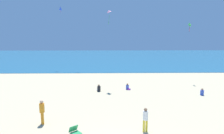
# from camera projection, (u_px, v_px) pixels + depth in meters

# --- Properties ---
(ground_plane) EXTENTS (120.00, 120.00, 0.00)m
(ground_plane) POSITION_uv_depth(u_px,v_px,m) (111.00, 99.00, 19.77)
(ground_plane) COLOR #C6B58C
(ocean_water) EXTENTS (120.00, 60.00, 0.05)m
(ocean_water) POSITION_uv_depth(u_px,v_px,m) (109.00, 57.00, 63.58)
(ocean_water) COLOR #236084
(ocean_water) RESTS_ON ground_plane
(beach_chair_near_camera) EXTENTS (0.89, 0.90, 0.61)m
(beach_chair_near_camera) POSITION_uv_depth(u_px,v_px,m) (75.00, 131.00, 12.28)
(beach_chair_near_camera) COLOR #2D9956
(beach_chair_near_camera) RESTS_ON ground_plane
(person_2) EXTENTS (0.60, 0.64, 0.73)m
(person_2) POSITION_uv_depth(u_px,v_px,m) (128.00, 87.00, 23.22)
(person_2) COLOR blue
(person_2) RESTS_ON ground_plane
(person_4) EXTENTS (0.34, 0.34, 1.62)m
(person_4) POSITION_uv_depth(u_px,v_px,m) (145.00, 118.00, 12.70)
(person_4) COLOR yellow
(person_4) RESTS_ON ground_plane
(person_5) EXTENTS (0.58, 0.68, 0.76)m
(person_5) POSITION_uv_depth(u_px,v_px,m) (202.00, 93.00, 20.94)
(person_5) COLOR blue
(person_5) RESTS_ON ground_plane
(person_6) EXTENTS (0.54, 0.72, 0.81)m
(person_6) POSITION_uv_depth(u_px,v_px,m) (99.00, 89.00, 22.45)
(person_6) COLOR black
(person_6) RESTS_ON ground_plane
(person_8) EXTENTS (0.49, 0.49, 1.76)m
(person_8) POSITION_uv_depth(u_px,v_px,m) (42.00, 110.00, 13.82)
(person_8) COLOR orange
(person_8) RESTS_ON ground_plane
(kite_green) EXTENTS (0.25, 0.57, 1.20)m
(kite_green) POSITION_uv_depth(u_px,v_px,m) (190.00, 25.00, 26.55)
(kite_green) COLOR green
(kite_pink) EXTENTS (0.60, 0.71, 1.71)m
(kite_pink) POSITION_uv_depth(u_px,v_px,m) (109.00, 12.00, 23.18)
(kite_pink) COLOR pink
(kite_blue) EXTENTS (0.81, 0.82, 1.26)m
(kite_blue) POSITION_uv_depth(u_px,v_px,m) (60.00, 8.00, 37.14)
(kite_blue) COLOR blue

